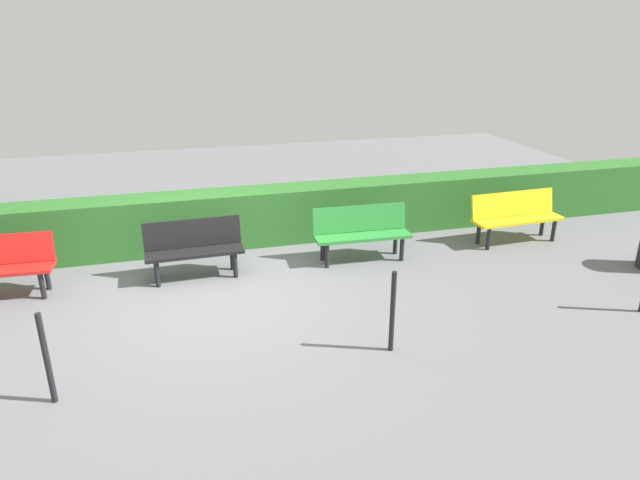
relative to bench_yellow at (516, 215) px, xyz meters
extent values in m
plane|color=slate|center=(5.25, 0.84, -0.48)|extent=(20.77, 20.77, 0.00)
cube|color=yellow|center=(0.00, 0.07, -0.07)|extent=(1.63, 0.49, 0.05)
cube|color=yellow|center=(0.01, -0.11, 0.17)|extent=(1.62, 0.20, 0.42)
cylinder|color=black|center=(-0.67, 0.20, -0.29)|extent=(0.07, 0.07, 0.39)
cylinder|color=black|center=(-0.65, -0.10, -0.29)|extent=(0.07, 0.07, 0.39)
cylinder|color=black|center=(0.65, 0.25, -0.29)|extent=(0.07, 0.07, 0.39)
cylinder|color=black|center=(0.66, -0.05, -0.29)|extent=(0.07, 0.07, 0.39)
cube|color=#2D8C38|center=(2.85, 0.13, -0.07)|extent=(1.55, 0.49, 0.05)
cube|color=#2D8C38|center=(2.84, -0.06, 0.17)|extent=(1.54, 0.18, 0.42)
cylinder|color=black|center=(2.24, 0.31, -0.29)|extent=(0.07, 0.07, 0.39)
cylinder|color=black|center=(2.23, 0.01, -0.29)|extent=(0.07, 0.07, 0.39)
cylinder|color=black|center=(3.47, 0.25, -0.29)|extent=(0.07, 0.07, 0.39)
cylinder|color=black|center=(3.46, -0.05, -0.29)|extent=(0.07, 0.07, 0.39)
cube|color=black|center=(5.46, 0.11, -0.07)|extent=(1.44, 0.46, 0.05)
cube|color=black|center=(5.47, -0.08, 0.17)|extent=(1.43, 0.13, 0.42)
cylinder|color=black|center=(4.90, 0.24, -0.29)|extent=(0.07, 0.07, 0.39)
cylinder|color=black|center=(4.90, -0.06, -0.29)|extent=(0.07, 0.07, 0.39)
cylinder|color=black|center=(6.02, 0.27, -0.29)|extent=(0.07, 0.07, 0.39)
cylinder|color=black|center=(6.03, -0.03, -0.29)|extent=(0.07, 0.07, 0.39)
cylinder|color=black|center=(7.55, 0.25, -0.29)|extent=(0.07, 0.07, 0.39)
cylinder|color=black|center=(7.54, -0.05, -0.29)|extent=(0.07, 0.07, 0.39)
cube|color=#2D6B28|center=(4.04, -1.14, -0.01)|extent=(16.77, 0.65, 0.94)
cylinder|color=black|center=(3.41, 2.74, 0.02)|extent=(0.06, 0.06, 1.00)
cylinder|color=black|center=(7.04, 2.74, 0.02)|extent=(0.06, 0.06, 1.00)
camera|label=1|loc=(5.70, 7.97, 3.06)|focal=31.42mm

